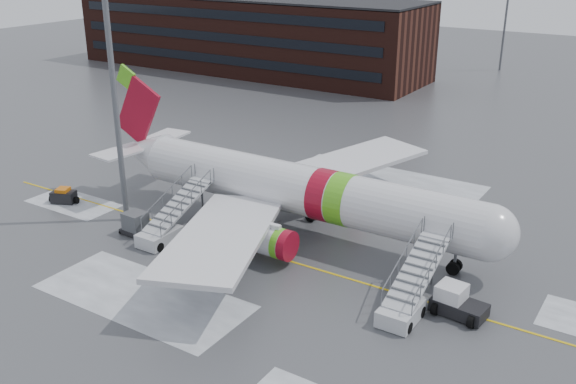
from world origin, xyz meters
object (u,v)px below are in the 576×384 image
Objects in this scene: pushback_tug at (456,302)px; uld_container at (136,224)px; airstair_aft at (166,227)px; airliner at (292,189)px; light_mast_near at (109,41)px; baggage_tractor at (64,196)px; airstair_fwd at (407,299)px.

uld_container is (-24.29, -2.16, 0.02)m from pushback_tug.
airstair_aft reaches higher than pushback_tug.
airliner is 1.28× the size of light_mast_near.
airliner is 13.00× the size of baggage_tractor.
baggage_tractor is at bearing 176.67° from airstair_aft.
baggage_tractor is (-12.41, 0.72, -0.50)m from airstair_aft.
uld_container is (-2.66, -0.51, -0.24)m from airstair_aft.
light_mast_near reaches higher than airliner.
airstair_fwd is 2.30× the size of pushback_tug.
uld_container is at bearing -7.18° from baggage_tractor.
uld_container is 0.08× the size of light_mast_near.
airstair_aft is 2.72m from uld_container.
pushback_tug is 1.24× the size of baggage_tractor.
airstair_aft is 12.44m from baggage_tractor.
baggage_tractor is at bearing -163.25° from airliner.
airliner is at bearing 36.32° from uld_container.
airstair_fwd is 1.00× the size of airstair_aft.
airstair_fwd is 21.81m from uld_container.
airstair_aft is at bearing -3.33° from baggage_tractor.
airstair_aft is 0.28× the size of light_mast_near.
airstair_aft is at bearing -10.93° from light_mast_near.
light_mast_near is (-5.25, 1.01, 13.07)m from airstair_aft.
airliner is 20.38m from baggage_tractor.
airstair_fwd is at bearing -146.41° from pushback_tug.
airstair_fwd is at bearing -1.31° from baggage_tractor.
pushback_tug is 1.52× the size of uld_container.
airstair_fwd reaches higher than uld_container.
airstair_fwd is 19.14m from airstair_aft.
uld_container is at bearing -169.25° from airstair_aft.
airstair_aft is 14.12m from light_mast_near.
light_mast_near is at bearing 169.07° from airstair_aft.
airliner reaches higher than baggage_tractor.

